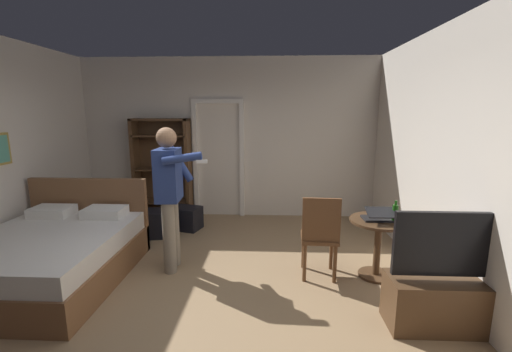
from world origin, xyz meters
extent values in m
plane|color=#997A56|center=(0.00, 0.00, 0.00)|extent=(6.21, 6.21, 0.00)
cube|color=silver|center=(0.00, 2.88, 1.43)|extent=(5.48, 0.12, 2.85)
cube|color=silver|center=(2.68, 0.00, 1.43)|extent=(0.12, 5.89, 2.85)
cube|color=white|center=(-0.62, 2.80, 1.02)|extent=(0.08, 0.08, 2.05)
cube|color=white|center=(0.23, 2.80, 1.02)|extent=(0.08, 0.08, 2.05)
cube|color=white|center=(-0.19, 2.80, 2.09)|extent=(0.93, 0.08, 0.08)
cube|color=brown|center=(-1.75, 0.22, 0.17)|extent=(1.61, 1.94, 0.35)
cube|color=silver|center=(-1.75, 0.22, 0.46)|extent=(1.55, 1.88, 0.22)
cube|color=brown|center=(-1.75, 1.15, 0.51)|extent=(1.61, 0.08, 1.02)
cube|color=white|center=(-2.10, 0.89, 0.63)|extent=(0.50, 0.34, 0.12)
cube|color=white|center=(-1.39, 0.89, 0.63)|extent=(0.50, 0.34, 0.12)
cube|color=#4C331E|center=(-1.67, 2.62, 0.90)|extent=(0.06, 0.32, 1.79)
cube|color=#4C331E|center=(-0.71, 2.62, 0.90)|extent=(0.06, 0.32, 1.79)
cube|color=#4C331E|center=(-1.19, 2.62, 1.77)|extent=(1.01, 0.32, 0.04)
cube|color=#4C331E|center=(-1.19, 2.77, 0.90)|extent=(1.01, 0.02, 1.79)
cube|color=#4C331E|center=(-1.19, 2.62, 0.30)|extent=(0.95, 0.32, 0.03)
cylinder|color=#864F56|center=(-1.12, 2.62, 0.37)|extent=(0.06, 0.06, 0.11)
cube|color=#4C331E|center=(-1.19, 2.62, 0.90)|extent=(0.95, 0.32, 0.03)
cylinder|color=gray|center=(-1.14, 2.62, 0.98)|extent=(0.08, 0.08, 0.13)
cube|color=#4C331E|center=(-1.19, 2.62, 1.50)|extent=(0.95, 0.32, 0.03)
cube|color=#4C331E|center=(2.32, -0.39, 0.23)|extent=(0.99, 0.40, 0.47)
cube|color=black|center=(2.32, -0.41, 0.80)|extent=(0.99, 0.05, 0.57)
cube|color=#424B6E|center=(2.32, -0.38, 0.80)|extent=(0.93, 0.01, 0.51)
cylinder|color=#4C331E|center=(2.01, 0.53, 0.33)|extent=(0.08, 0.08, 0.67)
cylinder|color=#4C331E|center=(2.01, 0.53, 0.01)|extent=(0.40, 0.40, 0.03)
cylinder|color=#4C331E|center=(2.01, 0.53, 0.68)|extent=(0.67, 0.67, 0.03)
cube|color=black|center=(1.98, 0.53, 0.71)|extent=(0.32, 0.23, 0.02)
cube|color=black|center=(1.98, 0.41, 0.82)|extent=(0.32, 0.20, 0.08)
cube|color=navy|center=(1.98, 0.42, 0.82)|extent=(0.29, 0.17, 0.06)
cylinder|color=#195110|center=(2.15, 0.45, 0.80)|extent=(0.06, 0.06, 0.20)
cylinder|color=#195110|center=(2.15, 0.45, 0.92)|extent=(0.03, 0.03, 0.05)
cylinder|color=brown|center=(1.51, 0.70, 0.23)|extent=(0.04, 0.04, 0.45)
cylinder|color=brown|center=(1.17, 0.72, 0.23)|extent=(0.04, 0.04, 0.45)
cylinder|color=brown|center=(1.49, 0.36, 0.23)|extent=(0.04, 0.04, 0.45)
cylinder|color=brown|center=(1.15, 0.38, 0.23)|extent=(0.04, 0.04, 0.45)
cube|color=brown|center=(1.33, 0.54, 0.47)|extent=(0.44, 0.44, 0.04)
cube|color=brown|center=(1.32, 0.37, 0.74)|extent=(0.42, 0.06, 0.50)
cylinder|color=gray|center=(-0.46, 0.74, 0.44)|extent=(0.15, 0.15, 0.87)
cylinder|color=gray|center=(-0.44, 0.53, 0.44)|extent=(0.15, 0.15, 0.87)
cube|color=navy|center=(-0.45, 0.63, 1.18)|extent=(0.28, 0.39, 0.62)
sphere|color=#936B4C|center=(-0.45, 0.63, 1.62)|extent=(0.24, 0.24, 0.24)
cylinder|color=navy|center=(-0.37, 0.85, 1.30)|extent=(0.34, 0.11, 0.50)
cylinder|color=navy|center=(-0.22, 0.43, 1.41)|extent=(0.45, 0.11, 0.15)
cube|color=white|center=(0.00, 0.42, 1.38)|extent=(0.12, 0.04, 0.04)
cube|color=black|center=(-0.68, 2.05, 0.18)|extent=(0.64, 0.49, 0.37)
cube|color=black|center=(-0.95, 1.72, 0.20)|extent=(0.57, 0.49, 0.41)
camera|label=1|loc=(0.77, -3.18, 1.93)|focal=23.44mm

